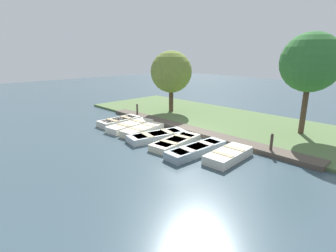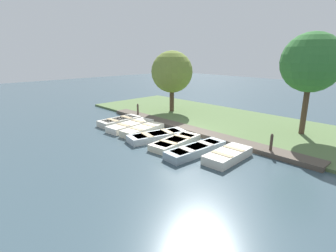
{
  "view_description": "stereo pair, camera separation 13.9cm",
  "coord_description": "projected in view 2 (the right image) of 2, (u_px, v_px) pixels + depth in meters",
  "views": [
    {
      "loc": [
        11.06,
        10.54,
        4.89
      ],
      "look_at": [
        0.49,
        -0.33,
        0.65
      ],
      "focal_mm": 28.0,
      "sensor_mm": 36.0,
      "label": 1
    },
    {
      "loc": [
        10.96,
        10.64,
        4.89
      ],
      "look_at": [
        0.49,
        -0.33,
        0.65
      ],
      "focal_mm": 28.0,
      "sensor_mm": 36.0,
      "label": 2
    }
  ],
  "objects": [
    {
      "name": "ground_plane",
      "position": [
        178.0,
        136.0,
        16.02
      ],
      "size": [
        80.0,
        80.0,
        0.0
      ],
      "primitive_type": "plane",
      "color": "#384C56"
    },
    {
      "name": "shore_bank",
      "position": [
        225.0,
        121.0,
        19.32
      ],
      "size": [
        8.0,
        24.0,
        0.16
      ],
      "color": "#567042",
      "rests_on": "ground_plane"
    },
    {
      "name": "dock_walkway",
      "position": [
        191.0,
        130.0,
        16.8
      ],
      "size": [
        1.02,
        15.72,
        0.24
      ],
      "color": "#51473D",
      "rests_on": "ground_plane"
    },
    {
      "name": "rowboat_0",
      "position": [
        120.0,
        121.0,
        18.62
      ],
      "size": [
        3.08,
        1.33,
        0.43
      ],
      "rotation": [
        0.0,
        0.0,
        0.04
      ],
      "color": "beige",
      "rests_on": "ground_plane"
    },
    {
      "name": "rowboat_1",
      "position": [
        131.0,
        126.0,
        17.45
      ],
      "size": [
        3.43,
        1.44,
        0.43
      ],
      "rotation": [
        0.0,
        0.0,
        0.1
      ],
      "color": "silver",
      "rests_on": "ground_plane"
    },
    {
      "name": "rowboat_2",
      "position": [
        143.0,
        130.0,
        16.48
      ],
      "size": [
        3.09,
        1.41,
        0.43
      ],
      "rotation": [
        0.0,
        0.0,
        0.13
      ],
      "color": "beige",
      "rests_on": "ground_plane"
    },
    {
      "name": "rowboat_3",
      "position": [
        157.0,
        136.0,
        15.31
      ],
      "size": [
        3.64,
        1.88,
        0.41
      ],
      "rotation": [
        0.0,
        0.0,
        -0.23
      ],
      "color": "#B2BCC1",
      "rests_on": "ground_plane"
    },
    {
      "name": "rowboat_4",
      "position": [
        175.0,
        142.0,
        14.32
      ],
      "size": [
        3.34,
        1.49,
        0.37
      ],
      "rotation": [
        0.0,
        0.0,
        0.11
      ],
      "color": "beige",
      "rests_on": "ground_plane"
    },
    {
      "name": "rowboat_5",
      "position": [
        196.0,
        150.0,
        13.11
      ],
      "size": [
        3.59,
        1.19,
        0.43
      ],
      "rotation": [
        0.0,
        0.0,
        -0.06
      ],
      "color": "#8C9EA8",
      "rests_on": "ground_plane"
    },
    {
      "name": "rowboat_6",
      "position": [
        228.0,
        155.0,
        12.38
      ],
      "size": [
        2.75,
        1.26,
        0.44
      ],
      "rotation": [
        0.0,
        0.0,
        0.04
      ],
      "color": "beige",
      "rests_on": "ground_plane"
    },
    {
      "name": "mooring_post_near",
      "position": [
        138.0,
        111.0,
        20.4
      ],
      "size": [
        0.14,
        0.14,
        1.09
      ],
      "color": "#47382D",
      "rests_on": "ground_plane"
    },
    {
      "name": "mooring_post_far",
      "position": [
        271.0,
        144.0,
        12.89
      ],
      "size": [
        0.14,
        0.14,
        1.09
      ],
      "color": "#47382D",
      "rests_on": "ground_plane"
    },
    {
      "name": "park_tree_far_left",
      "position": [
        172.0,
        72.0,
        21.28
      ],
      "size": [
        3.37,
        3.37,
        5.09
      ],
      "color": "#4C3828",
      "rests_on": "ground_plane"
    },
    {
      "name": "park_tree_left",
      "position": [
        311.0,
        63.0,
        14.8
      ],
      "size": [
        3.38,
        3.38,
        6.06
      ],
      "color": "#4C3828",
      "rests_on": "ground_plane"
    }
  ]
}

